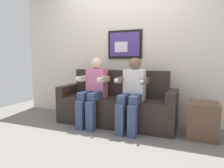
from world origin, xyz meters
TOP-DOWN VIEW (x-y plane):
  - ground_plane at (0.00, 0.00)m, footprint 5.66×5.66m
  - back_wall_assembly at (0.00, 0.76)m, footprint 4.35×0.10m
  - couch at (0.00, 0.33)m, footprint 1.95×0.58m
  - person_on_left at (-0.33, 0.16)m, footprint 0.46×0.56m
  - person_on_right at (0.33, 0.16)m, footprint 0.46×0.56m
  - side_table_right at (1.33, 0.22)m, footprint 0.40×0.40m

SIDE VIEW (x-z plane):
  - ground_plane at x=0.00m, z-range 0.00..0.00m
  - side_table_right at x=1.33m, z-range 0.00..0.50m
  - couch at x=0.00m, z-range -0.14..0.76m
  - person_on_left at x=-0.33m, z-range 0.05..1.16m
  - person_on_right at x=0.33m, z-range 0.05..1.16m
  - back_wall_assembly at x=0.00m, z-range 0.00..2.60m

